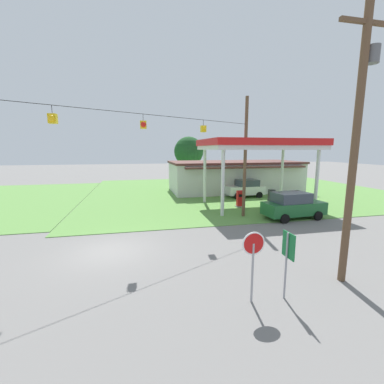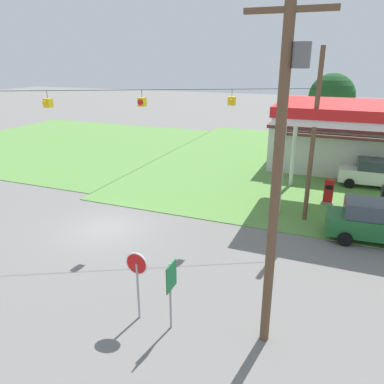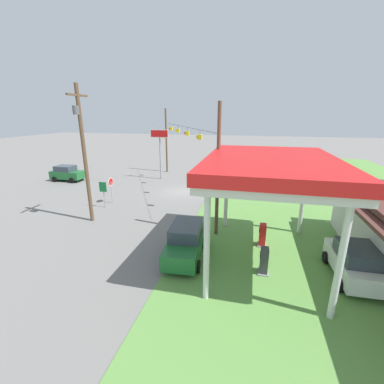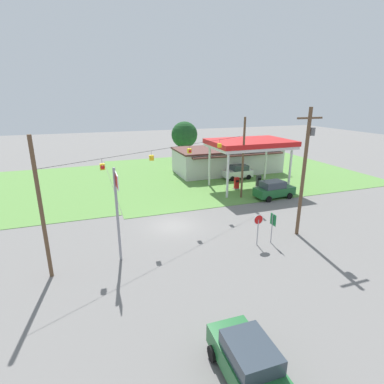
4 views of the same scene
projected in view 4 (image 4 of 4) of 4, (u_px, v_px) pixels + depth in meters
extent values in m
plane|color=slate|center=(173.00, 226.00, 26.64)|extent=(160.00, 160.00, 0.00)
cube|color=#5B8E42|center=(231.00, 171.00, 46.28)|extent=(36.00, 28.00, 0.04)
cube|color=#5B8E42|center=(9.00, 192.00, 35.98)|extent=(24.00, 24.00, 0.04)
cube|color=silver|center=(250.00, 146.00, 36.15)|extent=(9.47, 6.49, 0.35)
cube|color=red|center=(250.00, 142.00, 36.02)|extent=(9.67, 6.69, 0.55)
cylinder|color=silver|center=(228.00, 176.00, 33.30)|extent=(0.28, 0.28, 5.13)
cylinder|color=silver|center=(290.00, 170.00, 35.91)|extent=(0.28, 0.28, 5.13)
cylinder|color=silver|center=(209.00, 166.00, 38.05)|extent=(0.28, 0.28, 5.13)
cylinder|color=silver|center=(266.00, 162.00, 40.67)|extent=(0.28, 0.28, 5.13)
cube|color=silver|center=(227.00, 161.00, 45.56)|extent=(15.47, 6.98, 3.45)
cube|color=#512D28|center=(228.00, 149.00, 45.00)|extent=(15.77, 7.28, 0.24)
cube|color=#512D28|center=(239.00, 155.00, 41.66)|extent=(13.92, 0.70, 0.20)
cube|color=gray|center=(236.00, 189.00, 37.25)|extent=(0.71, 0.56, 0.12)
cube|color=red|center=(237.00, 183.00, 37.02)|extent=(0.55, 0.40, 1.38)
cube|color=black|center=(238.00, 181.00, 36.74)|extent=(0.39, 0.03, 0.24)
cube|color=gray|center=(258.00, 186.00, 38.23)|extent=(0.71, 0.56, 0.12)
cube|color=#333338|center=(259.00, 181.00, 38.00)|extent=(0.55, 0.40, 1.38)
cube|color=black|center=(260.00, 179.00, 37.72)|extent=(0.39, 0.03, 0.24)
cube|color=#1E602D|center=(274.00, 191.00, 33.77)|extent=(4.72, 2.17, 0.92)
cube|color=#333D47|center=(273.00, 184.00, 33.41)|extent=(2.64, 1.88, 0.74)
cylinder|color=black|center=(279.00, 191.00, 35.27)|extent=(0.69, 0.27, 0.68)
cylinder|color=black|center=(290.00, 196.00, 33.62)|extent=(0.69, 0.27, 0.68)
cylinder|color=black|center=(259.00, 194.00, 34.19)|extent=(0.69, 0.27, 0.68)
cylinder|color=black|center=(269.00, 199.00, 32.54)|extent=(0.69, 0.27, 0.68)
cube|color=white|center=(237.00, 173.00, 41.82)|extent=(4.09, 1.93, 0.90)
cube|color=#333D47|center=(239.00, 168.00, 41.66)|extent=(2.26, 1.75, 0.69)
cylinder|color=black|center=(232.00, 179.00, 40.69)|extent=(0.68, 0.23, 0.68)
cylinder|color=black|center=(226.00, 176.00, 42.38)|extent=(0.68, 0.23, 0.68)
cylinder|color=black|center=(249.00, 177.00, 41.53)|extent=(0.68, 0.23, 0.68)
cylinder|color=black|center=(242.00, 174.00, 43.22)|extent=(0.68, 0.23, 0.68)
cube|color=#1E602D|center=(246.00, 363.00, 11.93)|extent=(1.89, 4.06, 0.93)
cube|color=#333D47|center=(251.00, 351.00, 11.47)|extent=(1.72, 2.24, 0.67)
cylinder|color=black|center=(212.00, 354.00, 12.92)|extent=(0.23, 0.68, 0.68)
cylinder|color=black|center=(251.00, 343.00, 13.50)|extent=(0.23, 0.68, 0.68)
cylinder|color=#99999E|center=(258.00, 232.00, 22.91)|extent=(0.08, 0.08, 2.10)
cylinder|color=white|center=(259.00, 220.00, 22.59)|extent=(0.80, 0.03, 0.80)
cylinder|color=red|center=(259.00, 220.00, 22.59)|extent=(0.70, 0.03, 0.70)
cylinder|color=gray|center=(118.00, 216.00, 20.12)|extent=(0.18, 0.18, 6.63)
cube|color=white|center=(116.00, 179.00, 19.38)|extent=(0.06, 2.33, 0.96)
cube|color=red|center=(116.00, 179.00, 19.38)|extent=(0.07, 2.21, 0.84)
cylinder|color=gray|center=(272.00, 229.00, 23.19)|extent=(0.07, 0.07, 2.40)
cube|color=#146B33|center=(273.00, 220.00, 22.98)|extent=(0.04, 0.70, 0.90)
cylinder|color=brown|center=(303.00, 174.00, 23.52)|extent=(0.28, 0.28, 10.25)
cube|color=brown|center=(310.00, 118.00, 22.21)|extent=(2.20, 0.14, 0.14)
cylinder|color=#59595B|center=(312.00, 131.00, 22.63)|extent=(0.44, 0.44, 0.60)
cylinder|color=brown|center=(41.00, 211.00, 17.80)|extent=(0.24, 0.24, 8.96)
cylinder|color=brown|center=(243.00, 159.00, 32.78)|extent=(0.24, 0.24, 8.96)
cylinder|color=black|center=(171.00, 147.00, 24.53)|extent=(18.97, 10.02, 0.02)
cylinder|color=black|center=(102.00, 161.00, 20.09)|extent=(0.02, 0.02, 0.35)
cube|color=yellow|center=(102.00, 167.00, 20.20)|extent=(0.32, 0.32, 0.40)
sphere|color=red|center=(103.00, 167.00, 20.05)|extent=(0.28, 0.28, 0.28)
cylinder|color=black|center=(151.00, 153.00, 23.09)|extent=(0.02, 0.02, 0.35)
cube|color=yellow|center=(151.00, 158.00, 23.20)|extent=(0.32, 0.32, 0.40)
sphere|color=yellow|center=(152.00, 158.00, 23.05)|extent=(0.28, 0.28, 0.28)
cylinder|color=black|center=(189.00, 147.00, 26.08)|extent=(0.02, 0.02, 0.35)
cube|color=yellow|center=(189.00, 151.00, 26.20)|extent=(0.32, 0.32, 0.40)
sphere|color=red|center=(190.00, 151.00, 26.04)|extent=(0.28, 0.28, 0.28)
cylinder|color=black|center=(220.00, 142.00, 29.08)|extent=(0.02, 0.02, 0.35)
cube|color=yellow|center=(219.00, 145.00, 29.19)|extent=(0.32, 0.32, 0.40)
sphere|color=yellow|center=(220.00, 146.00, 29.04)|extent=(0.28, 0.28, 0.28)
cylinder|color=#4C3828|center=(185.00, 154.00, 52.17)|extent=(0.44, 0.44, 3.05)
sphere|color=#19471E|center=(184.00, 135.00, 51.17)|extent=(4.45, 4.45, 4.45)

